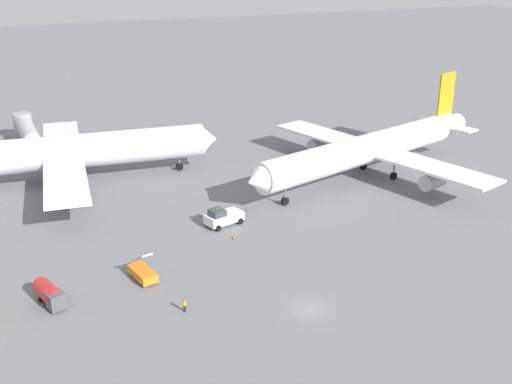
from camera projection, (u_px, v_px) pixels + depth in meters
The scene contains 9 objects.
ground_plane at pixel (310, 310), 68.17m from camera, with size 600.00×600.00×0.00m, color slate.
airliner_at_gate_left at pixel (74, 152), 104.15m from camera, with size 49.26×45.78×16.65m.
airliner_being_pushed at pixel (369, 149), 105.52m from camera, with size 51.31×44.99×15.81m.
pushback_tug at pixel (223, 217), 88.65m from camera, with size 8.69×4.05×2.95m.
gse_fuel_bowser_stubby at pixel (50, 294), 68.69m from camera, with size 3.30×5.24×2.40m.
gse_stair_truck_yellow at pixel (143, 272), 74.10m from camera, with size 2.89×4.89×4.06m.
ground_crew_wing_walker_right at pixel (184, 305), 67.52m from camera, with size 0.36×0.36×1.60m.
traffic_cone_wingtip_port at pixel (234, 237), 84.83m from camera, with size 0.44×0.44×0.60m.
jet_bridge at pixel (26, 129), 122.09m from camera, with size 4.18×17.49×5.73m.
Camera 1 is at (-28.61, -51.57, 37.06)m, focal length 43.43 mm.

